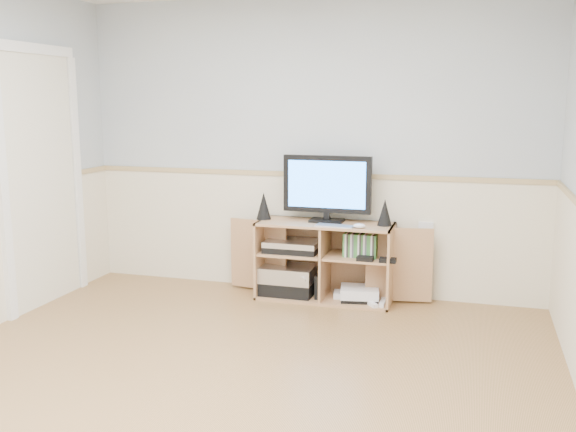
% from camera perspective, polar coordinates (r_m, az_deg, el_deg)
% --- Properties ---
extents(room, '(4.04, 4.54, 2.54)m').
position_cam_1_polar(room, '(3.51, -7.73, 3.12)').
color(room, '#A9784B').
rests_on(room, ground).
extents(media_cabinet, '(1.75, 0.42, 0.65)m').
position_cam_1_polar(media_cabinet, '(5.41, 3.43, -3.83)').
color(media_cabinet, tan).
rests_on(media_cabinet, floor).
extents(monitor, '(0.74, 0.18, 0.55)m').
position_cam_1_polar(monitor, '(5.29, 3.49, 2.66)').
color(monitor, black).
rests_on(monitor, media_cabinet).
extents(speaker_left, '(0.12, 0.12, 0.23)m').
position_cam_1_polar(speaker_left, '(5.43, -2.18, 0.92)').
color(speaker_left, black).
rests_on(speaker_left, media_cabinet).
extents(speaker_right, '(0.12, 0.12, 0.22)m').
position_cam_1_polar(speaker_right, '(5.21, 8.60, 0.33)').
color(speaker_right, black).
rests_on(speaker_right, media_cabinet).
extents(keyboard, '(0.32, 0.15, 0.01)m').
position_cam_1_polar(keyboard, '(5.13, 4.19, -0.89)').
color(keyboard, white).
rests_on(keyboard, media_cabinet).
extents(mouse, '(0.11, 0.08, 0.04)m').
position_cam_1_polar(mouse, '(5.09, 6.36, -0.88)').
color(mouse, white).
rests_on(mouse, media_cabinet).
extents(av_components, '(0.53, 0.34, 0.47)m').
position_cam_1_polar(av_components, '(5.46, 0.18, -4.90)').
color(av_components, black).
rests_on(av_components, media_cabinet).
extents(game_consoles, '(0.46, 0.31, 0.11)m').
position_cam_1_polar(game_consoles, '(5.36, 6.28, -6.89)').
color(game_consoles, white).
rests_on(game_consoles, media_cabinet).
extents(game_cases, '(0.27, 0.13, 0.19)m').
position_cam_1_polar(game_cases, '(5.25, 6.47, -2.59)').
color(game_cases, '#3F8C3F').
rests_on(game_cases, media_cabinet).
extents(wall_outlet, '(0.12, 0.03, 0.12)m').
position_cam_1_polar(wall_outlet, '(5.40, 12.16, -1.15)').
color(wall_outlet, white).
rests_on(wall_outlet, wall_back).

